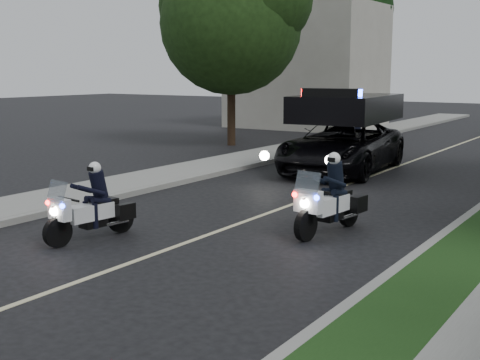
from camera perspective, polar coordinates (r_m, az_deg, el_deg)
The scene contains 12 objects.
ground at distance 11.06m, azimuth -10.65°, elevation -7.63°, with size 120.00×120.00×0.00m, color black.
curb_left at distance 21.22m, azimuth 0.13°, elevation 1.10°, with size 0.20×60.00×0.15m, color gray.
sidewalk_left at distance 21.83m, azimuth -2.29°, elevation 1.35°, with size 2.00×60.00×0.16m, color gray.
building_far at distance 37.79m, azimuth 6.04°, elevation 10.07°, with size 8.00×6.00×7.00m, color #A8A396.
lane_marking at distance 19.32m, azimuth 10.35°, elevation -0.13°, with size 0.12×50.00×0.01m, color #BFB78C.
police_moto_left at distance 12.90m, azimuth -13.13°, elevation -5.20°, with size 0.63×1.81×1.54m, color silver, non-canonical shape.
police_moto_right at distance 13.17m, azimuth 7.97°, elevation -4.73°, with size 0.68×1.95×1.66m, color white, non-canonical shape.
police_suv at distance 21.16m, azimuth 9.09°, elevation 0.75°, with size 2.80×6.05×2.94m, color black.
bicycle at distance 25.54m, azimuth 10.45°, elevation 2.25°, with size 0.65×1.86×0.98m, color black.
cyclist at distance 25.54m, azimuth 10.45°, elevation 2.25°, with size 0.58×0.38×1.60m, color black.
tree_left_near at distance 28.35m, azimuth -0.78°, elevation 3.15°, with size 6.18×6.18×10.31m, color #203F15, non-canonical shape.
tree_left_far at distance 39.90m, azimuth 7.73°, elevation 4.99°, with size 6.66×6.66×11.10m, color black, non-canonical shape.
Camera 1 is at (7.39, -7.55, 3.28)m, focal length 47.49 mm.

